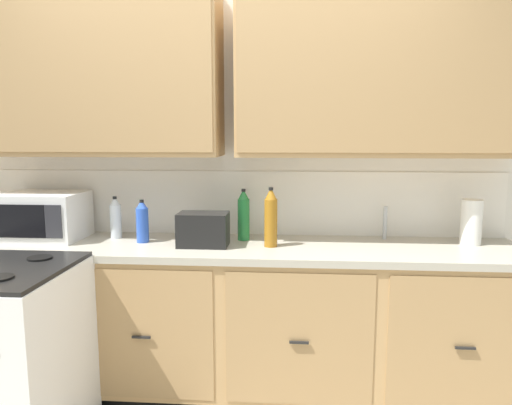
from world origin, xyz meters
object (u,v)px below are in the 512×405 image
Objects in this scene: bottle_clear at (116,218)px; bottle_blue at (142,221)px; bottle_amber at (271,218)px; bottle_green at (244,215)px; paper_towel_roll at (471,222)px; toaster at (203,229)px; microwave at (42,216)px.

bottle_blue is at bearing -26.50° from bottle_clear.
bottle_blue is 0.76m from bottle_amber.
bottle_blue is 0.82× the size of bottle_green.
paper_towel_roll reaches higher than bottle_blue.
toaster is 0.28m from bottle_green.
bottle_blue is at bearing 170.08° from toaster.
paper_towel_roll is at bearing 0.96° from microwave.
toaster is 0.38m from bottle_blue.
toaster is at bearing -16.03° from bottle_clear.
bottle_amber is (0.75, -0.05, 0.04)m from bottle_blue.
bottle_clear reaches higher than toaster.
microwave is at bearing 176.02° from bottle_amber.
toaster is 1.08× the size of paper_towel_roll.
bottle_amber reaches higher than toaster.
bottle_green is (1.22, 0.06, 0.01)m from microwave.
bottle_amber is at bearing -3.82° from bottle_blue.
bottle_blue reaches higher than toaster.
bottle_green is (0.78, 0.00, 0.03)m from bottle_clear.
bottle_clear is (-0.57, 0.16, 0.03)m from toaster.
paper_towel_roll is at bearing -0.68° from bottle_green.
bottle_blue is 0.59m from bottle_green.
bottle_amber reaches higher than paper_towel_roll.
bottle_green is (-1.31, 0.02, 0.02)m from paper_towel_roll.
paper_towel_roll is 0.77× the size of bottle_amber.
bottle_amber is 0.23m from bottle_green.
bottle_clear is 0.96m from bottle_amber.
microwave reaches higher than paper_towel_roll.
microwave is 1.39m from bottle_amber.
microwave is at bearing 173.67° from toaster.
bottle_clear is 0.22m from bottle_blue.
paper_towel_roll is 2.09m from bottle_clear.
bottle_green is (-0.17, 0.15, -0.01)m from bottle_amber.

